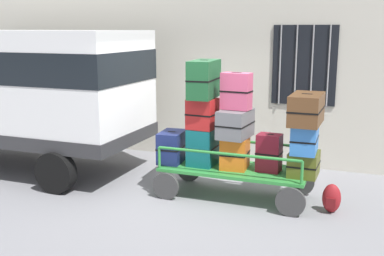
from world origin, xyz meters
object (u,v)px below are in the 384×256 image
object	(u,v)px
suitcase_midleft_top	(204,79)
suitcase_center_top	(236,91)
van	(17,84)
suitcase_midleft_middle	(202,114)
suitcase_left_bottom	(172,147)
suitcase_right_top	(306,109)
suitcase_center_bottom	(235,153)
suitcase_midright_bottom	(269,153)
suitcase_right_bottom	(304,164)
suitcase_center_middle	(235,124)
backpack	(331,198)
luggage_cart	(234,174)
suitcase_right_middle	(305,138)
suitcase_midleft_bottom	(203,147)

from	to	relation	value
suitcase_midleft_top	suitcase_center_top	distance (m)	0.57
suitcase_midleft_top	suitcase_center_top	bearing A→B (deg)	-2.38
van	suitcase_midleft_middle	bearing A→B (deg)	-2.61
suitcase_left_bottom	suitcase_right_top	distance (m)	2.30
suitcase_center_bottom	suitcase_midright_bottom	world-z (taller)	suitcase_midright_bottom
suitcase_right_bottom	suitcase_midleft_top	bearing A→B (deg)	178.93
suitcase_left_bottom	suitcase_midright_bottom	world-z (taller)	suitcase_midright_bottom
suitcase_right_bottom	van	bearing A→B (deg)	178.52
suitcase_center_bottom	van	bearing A→B (deg)	178.20
suitcase_midleft_middle	suitcase_center_bottom	xyz separation A→B (m)	(0.54, 0.04, -0.61)
suitcase_center_middle	backpack	distance (m)	1.83
van	luggage_cart	bearing A→B (deg)	-1.91
luggage_cart	suitcase_center_bottom	xyz separation A→B (m)	(0.00, 0.01, 0.35)
suitcase_midleft_middle	suitcase_right_middle	size ratio (longest dim) A/B	0.78
suitcase_midleft_top	suitcase_right_bottom	world-z (taller)	suitcase_midleft_top
suitcase_midright_bottom	suitcase_right_bottom	xyz separation A→B (m)	(0.54, -0.03, -0.11)
suitcase_center_top	luggage_cart	bearing A→B (deg)	-90.00
suitcase_midright_bottom	suitcase_midleft_top	bearing A→B (deg)	-179.91
backpack	luggage_cart	bearing A→B (deg)	175.36
suitcase_midright_bottom	backpack	xyz separation A→B (m)	(0.99, -0.16, -0.57)
suitcase_center_top	suitcase_right_top	size ratio (longest dim) A/B	0.69
suitcase_center_bottom	luggage_cart	bearing A→B (deg)	-90.00
suitcase_midleft_top	suitcase_center_bottom	xyz separation A→B (m)	(0.54, -0.03, -1.15)
suitcase_midright_bottom	suitcase_right_top	bearing A→B (deg)	-3.50
luggage_cart	suitcase_right_bottom	distance (m)	1.12
suitcase_left_bottom	suitcase_midright_bottom	bearing A→B (deg)	2.05
suitcase_midright_bottom	backpack	bearing A→B (deg)	-9.25
suitcase_left_bottom	suitcase_center_middle	size ratio (longest dim) A/B	0.90
luggage_cart	suitcase_midleft_top	bearing A→B (deg)	176.29
suitcase_left_bottom	suitcase_right_middle	size ratio (longest dim) A/B	0.98
van	suitcase_center_middle	bearing A→B (deg)	-2.04
suitcase_left_bottom	backpack	size ratio (longest dim) A/B	1.40
suitcase_center_middle	suitcase_midright_bottom	xyz separation A→B (m)	(0.54, 0.05, -0.43)
suitcase_center_middle	suitcase_midright_bottom	distance (m)	0.70
suitcase_midleft_middle	suitcase_center_middle	world-z (taller)	suitcase_midleft_middle
suitcase_left_bottom	suitcase_right_top	bearing A→B (deg)	0.66
suitcase_midleft_bottom	suitcase_right_middle	size ratio (longest dim) A/B	0.97
suitcase_center_middle	suitcase_right_bottom	distance (m)	1.22
suitcase_right_middle	suitcase_right_bottom	bearing A→B (deg)	90.00
suitcase_midleft_middle	suitcase_midleft_bottom	bearing A→B (deg)	90.00
suitcase_center_bottom	backpack	bearing A→B (deg)	-4.94
suitcase_midleft_bottom	suitcase_center_middle	distance (m)	0.69
van	suitcase_midright_bottom	world-z (taller)	van
suitcase_right_middle	suitcase_center_bottom	bearing A→B (deg)	178.20
suitcase_midleft_bottom	suitcase_center_top	xyz separation A→B (m)	(0.54, 0.01, 0.94)
suitcase_midleft_middle	suitcase_right_top	bearing A→B (deg)	1.13
van	suitcase_midleft_top	bearing A→B (deg)	-1.66
suitcase_midleft_top	backpack	bearing A→B (deg)	-4.39
suitcase_midright_bottom	backpack	world-z (taller)	suitcase_midright_bottom
luggage_cart	suitcase_right_top	size ratio (longest dim) A/B	2.89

